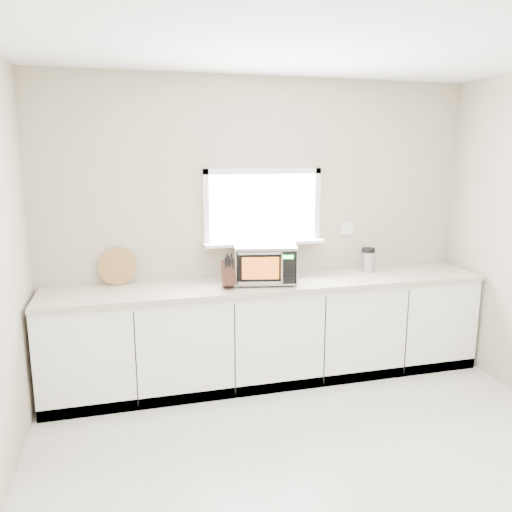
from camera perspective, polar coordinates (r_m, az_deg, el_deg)
name	(u,v)px	position (r m, az deg, el deg)	size (l,w,h in m)	color
ground	(351,498)	(3.38, 10.84, -25.56)	(4.00, 4.00, 0.00)	beige
back_wall	(262,227)	(4.62, 0.72, 3.31)	(4.00, 0.17, 2.70)	#B4A98F
cabinets	(271,333)	(4.57, 1.70, -8.75)	(3.92, 0.60, 0.88)	white
countertop	(271,284)	(4.42, 1.78, -3.20)	(3.92, 0.64, 0.04)	beige
microwave	(265,262)	(4.36, 1.04, -0.75)	(0.59, 0.51, 0.34)	black
knife_block	(229,273)	(4.20, -3.16, -1.92)	(0.11, 0.21, 0.30)	#412217
cutting_board	(117,266)	(4.44, -15.56, -1.16)	(0.32, 0.32, 0.02)	#AC7E42
coffee_grinder	(368,260)	(4.90, 12.67, -0.40)	(0.15, 0.15, 0.23)	#AEB0B5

